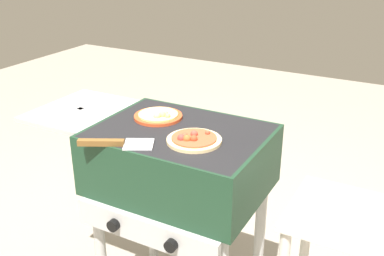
# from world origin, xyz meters

# --- Properties ---
(grill) EXTENTS (0.96, 0.53, 0.90)m
(grill) POSITION_xyz_m (-0.01, -0.00, 0.76)
(grill) COLOR #193823
(grill) RESTS_ON ground_plane
(pizza_pepperoni) EXTENTS (0.19, 0.19, 0.04)m
(pizza_pepperoni) POSITION_xyz_m (0.09, -0.07, 0.91)
(pizza_pepperoni) COLOR beige
(pizza_pepperoni) RESTS_ON grill
(pizza_cheese) EXTENTS (0.19, 0.19, 0.04)m
(pizza_cheese) POSITION_xyz_m (-0.14, 0.06, 0.91)
(pizza_cheese) COLOR #C64723
(pizza_cheese) RESTS_ON grill
(spatula) EXTENTS (0.26, 0.17, 0.02)m
(spatula) POSITION_xyz_m (-0.13, -0.22, 0.91)
(spatula) COLOR #B7BABF
(spatula) RESTS_ON grill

